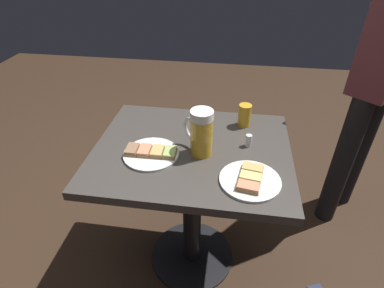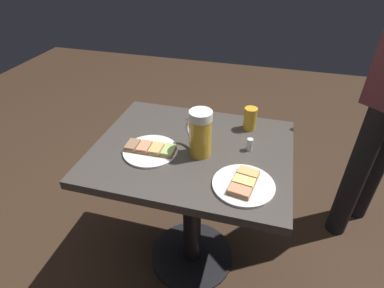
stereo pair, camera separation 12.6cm
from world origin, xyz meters
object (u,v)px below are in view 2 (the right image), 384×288
object	(u,v)px
plate_near	(151,150)
beer_mug	(200,133)
plate_far	(244,184)
salt_shaker	(250,145)
beer_glass_small	(250,119)

from	to	relation	value
plate_near	beer_mug	bearing A→B (deg)	-166.67
plate_far	salt_shaker	xyz separation A→B (m)	(0.01, -0.22, 0.02)
salt_shaker	plate_far	bearing A→B (deg)	91.63
beer_glass_small	salt_shaker	bearing A→B (deg)	96.85
plate_far	plate_near	bearing A→B (deg)	-14.75
beer_mug	beer_glass_small	size ratio (longest dim) A/B	1.87
plate_near	plate_far	xyz separation A→B (m)	(-0.39, 0.10, -0.00)
plate_near	beer_glass_small	distance (m)	0.47
plate_near	beer_glass_small	xyz separation A→B (m)	(-0.37, -0.29, 0.04)
plate_far	beer_glass_small	world-z (taller)	beer_glass_small
beer_mug	plate_far	bearing A→B (deg)	143.11
plate_near	salt_shaker	size ratio (longest dim) A/B	4.23
beer_glass_small	beer_mug	bearing A→B (deg)	54.46
plate_near	beer_glass_small	bearing A→B (deg)	-141.88
beer_mug	beer_glass_small	xyz separation A→B (m)	(-0.17, -0.24, -0.04)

